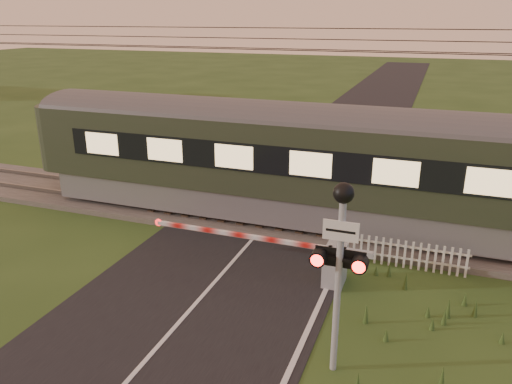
% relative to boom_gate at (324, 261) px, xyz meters
% --- Properties ---
extents(ground, '(160.00, 160.00, 0.00)m').
position_rel_boom_gate_xyz_m(ground, '(-2.59, -3.13, -0.57)').
color(ground, '#2A4319').
rests_on(ground, ground).
extents(road, '(6.00, 140.00, 0.03)m').
position_rel_boom_gate_xyz_m(road, '(-2.58, -3.36, -0.56)').
color(road, black).
rests_on(road, ground).
extents(track_bed, '(140.00, 3.40, 0.39)m').
position_rel_boom_gate_xyz_m(track_bed, '(-2.59, 3.37, -0.51)').
color(track_bed, '#47423D').
rests_on(track_bed, ground).
extents(overhead_wires, '(120.00, 0.62, 0.62)m').
position_rel_boom_gate_xyz_m(overhead_wires, '(-2.59, 3.37, 5.15)').
color(overhead_wires, black).
rests_on(overhead_wires, ground).
extents(boom_gate, '(6.07, 0.79, 1.05)m').
position_rel_boom_gate_xyz_m(boom_gate, '(0.00, 0.00, 0.00)').
color(boom_gate, gray).
rests_on(boom_gate, ground).
extents(crossing_signal, '(0.96, 0.37, 3.78)m').
position_rel_boom_gate_xyz_m(crossing_signal, '(0.92, -3.24, 2.03)').
color(crossing_signal, gray).
rests_on(crossing_signal, ground).
extents(picket_fence, '(3.29, 0.07, 0.79)m').
position_rel_boom_gate_xyz_m(picket_fence, '(1.86, 1.47, -0.17)').
color(picket_fence, silver).
rests_on(picket_fence, ground).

